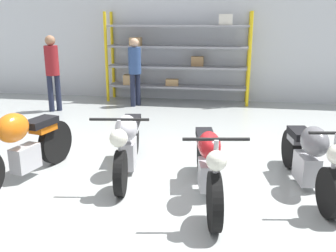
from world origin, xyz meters
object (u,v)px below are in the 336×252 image
at_px(person_browsing, 52,67).
at_px(motorcycle_orange, 21,145).
at_px(person_near_rack, 135,67).
at_px(shelving_rack, 176,57).
at_px(motorcycle_grey, 310,157).
at_px(motorcycle_red, 208,163).
at_px(motorcycle_silver, 128,142).

bearing_deg(person_browsing, motorcycle_orange, 162.47).
bearing_deg(motorcycle_orange, person_near_rack, -172.13).
xyz_separation_m(shelving_rack, motorcycle_grey, (2.51, -5.15, -0.75)).
distance_m(shelving_rack, person_near_rack, 1.19).
height_order(motorcycle_red, person_browsing, person_browsing).
bearing_deg(person_near_rack, person_browsing, 59.57).
bearing_deg(motorcycle_silver, person_near_rack, -175.25).
xyz_separation_m(shelving_rack, motorcycle_orange, (-1.33, -5.49, -0.69)).
distance_m(motorcycle_grey, person_near_rack, 5.66).
bearing_deg(motorcycle_grey, person_browsing, -132.71).
distance_m(motorcycle_red, person_browsing, 5.71).
distance_m(person_browsing, person_near_rack, 2.00).
xyz_separation_m(motorcycle_grey, person_near_rack, (-3.46, 4.45, 0.56)).
relative_size(motorcycle_orange, person_near_rack, 1.20).
distance_m(shelving_rack, motorcycle_silver, 5.03).
bearing_deg(motorcycle_orange, motorcycle_red, 99.20).
bearing_deg(person_browsing, motorcycle_silver, -178.20).
bearing_deg(shelving_rack, motorcycle_red, -77.76).
xyz_separation_m(motorcycle_red, motorcycle_grey, (1.29, 0.49, -0.02)).
xyz_separation_m(motorcycle_orange, person_browsing, (-1.41, 3.92, 0.56)).
xyz_separation_m(motorcycle_orange, person_near_rack, (0.38, 4.79, 0.50)).
relative_size(motorcycle_orange, motorcycle_grey, 1.00).
distance_m(motorcycle_grey, person_browsing, 6.38).
relative_size(motorcycle_grey, person_browsing, 1.14).
height_order(motorcycle_red, motorcycle_grey, motorcycle_red).
height_order(shelving_rack, motorcycle_silver, shelving_rack).
bearing_deg(motorcycle_grey, motorcycle_red, -77.60).
bearing_deg(person_browsing, motorcycle_grey, -161.57).
xyz_separation_m(motorcycle_orange, motorcycle_red, (2.56, -0.14, -0.04)).
xyz_separation_m(motorcycle_grey, person_browsing, (-5.25, 3.57, 0.62)).
distance_m(shelving_rack, motorcycle_orange, 5.69).
height_order(motorcycle_silver, person_browsing, person_browsing).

